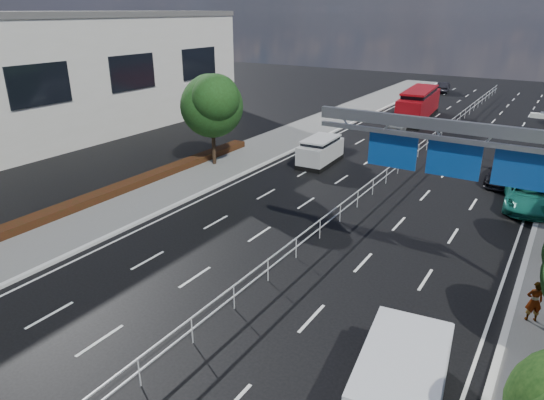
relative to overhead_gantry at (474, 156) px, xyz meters
The scene contains 14 objects.
ground 13.34m from the overhead_gantry, 123.84° to the right, with size 160.00×160.00×0.00m, color black.
median_fence 15.04m from the overhead_gantry, 118.43° to the left, with size 0.05×85.00×1.02m.
hedge_near 21.32m from the overhead_gantry, 165.85° to the right, with size 1.00×36.00×0.44m, color black.
overhead_gantry is the anchor object (origin of this frame).
near_building 37.59m from the overhead_gantry, 167.79° to the left, with size 12.00×38.00×10.00m, color beige.
near_tree_back 20.31m from the overhead_gantry, 157.03° to the left, with size 4.84×4.51×6.69m.
white_minivan 18.11m from the overhead_gantry, 134.98° to the left, with size 2.16×4.60×1.96m.
red_bus 33.75m from the overhead_gantry, 108.89° to the left, with size 3.32×10.58×3.11m.
near_car_silver 29.49m from the overhead_gantry, 112.30° to the left, with size 1.76×4.36×1.49m, color #989B9F.
near_car_dark 53.02m from the overhead_gantry, 104.29° to the left, with size 1.47×4.22×1.39m, color black.
silver_minivan 9.24m from the overhead_gantry, 88.18° to the right, with size 2.95×5.57×2.21m.
parked_car_teal 12.20m from the overhead_gantry, 81.99° to the left, with size 2.51×5.44×1.51m, color #186F60.
parked_car_dark 15.89m from the overhead_gantry, 90.91° to the left, with size 1.95×4.80×1.39m, color black.
pedestrian_a 5.62m from the overhead_gantry, 20.84° to the right, with size 0.58×0.38×1.59m, color gray.
Camera 1 is at (9.52, -8.53, 10.63)m, focal length 32.00 mm.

